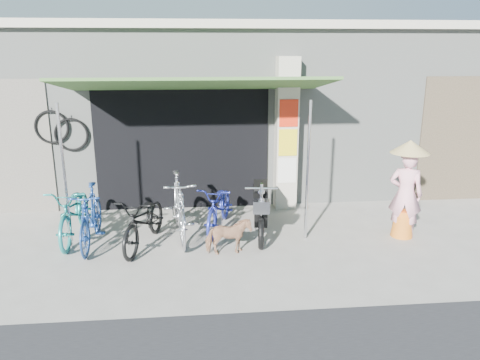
{
  "coord_description": "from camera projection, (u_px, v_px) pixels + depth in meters",
  "views": [
    {
      "loc": [
        -0.91,
        -6.56,
        3.16
      ],
      "look_at": [
        -0.2,
        1.0,
        1.0
      ],
      "focal_mm": 35.0,
      "sensor_mm": 36.0,
      "label": 1
    }
  ],
  "objects": [
    {
      "name": "ground",
      "position": [
        259.0,
        259.0,
        7.23
      ],
      "size": [
        80.0,
        80.0,
        0.0
      ],
      "primitive_type": "plane",
      "color": "#9F9990",
      "rests_on": "ground"
    },
    {
      "name": "bicycle_shop",
      "position": [
        232.0,
        103.0,
        11.6
      ],
      "size": [
        12.3,
        5.3,
        3.66
      ],
      "color": "gray",
      "rests_on": "ground"
    },
    {
      "name": "shop_pillar",
      "position": [
        286.0,
        135.0,
        9.24
      ],
      "size": [
        0.42,
        0.44,
        3.0
      ],
      "color": "#BAB29F",
      "rests_on": "ground"
    },
    {
      "name": "awning",
      "position": [
        196.0,
        86.0,
        8.02
      ],
      "size": [
        4.6,
        1.88,
        2.72
      ],
      "color": "#39602B",
      "rests_on": "ground"
    },
    {
      "name": "neighbour_right",
      "position": [
        479.0,
        139.0,
        9.8
      ],
      "size": [
        2.6,
        0.06,
        2.6
      ],
      "primitive_type": "cube",
      "color": "brown",
      "rests_on": "ground"
    },
    {
      "name": "bike_teal",
      "position": [
        75.0,
        212.0,
        7.91
      ],
      "size": [
        0.64,
        1.83,
        0.96
      ],
      "primitive_type": "imported",
      "rotation": [
        0.0,
        0.0,
        0.0
      ],
      "color": "teal",
      "rests_on": "ground"
    },
    {
      "name": "bike_blue",
      "position": [
        91.0,
        217.0,
        7.62
      ],
      "size": [
        0.49,
        1.67,
        1.0
      ],
      "primitive_type": "imported",
      "rotation": [
        0.0,
        0.0,
        0.01
      ],
      "color": "navy",
      "rests_on": "ground"
    },
    {
      "name": "bike_black",
      "position": [
        145.0,
        221.0,
        7.61
      ],
      "size": [
        1.01,
        1.78,
        0.89
      ],
      "primitive_type": "imported",
      "rotation": [
        0.0,
        0.0,
        -0.26
      ],
      "color": "black",
      "rests_on": "ground"
    },
    {
      "name": "bike_silver",
      "position": [
        179.0,
        207.0,
        7.91
      ],
      "size": [
        0.73,
        1.9,
        1.11
      ],
      "primitive_type": "imported",
      "rotation": [
        0.0,
        0.0,
        0.12
      ],
      "color": "silver",
      "rests_on": "ground"
    },
    {
      "name": "bike_navy",
      "position": [
        219.0,
        206.0,
        8.32
      ],
      "size": [
        0.99,
        1.73,
        0.86
      ],
      "primitive_type": "imported",
      "rotation": [
        0.0,
        0.0,
        -0.27
      ],
      "color": "navy",
      "rests_on": "ground"
    },
    {
      "name": "street_dog",
      "position": [
        228.0,
        236.0,
        7.33
      ],
      "size": [
        0.74,
        0.4,
        0.6
      ],
      "primitive_type": "imported",
      "rotation": [
        0.0,
        0.0,
        1.69
      ],
      "color": "tan",
      "rests_on": "ground"
    },
    {
      "name": "moped",
      "position": [
        261.0,
        207.0,
        8.16
      ],
      "size": [
        0.54,
        1.82,
        1.03
      ],
      "rotation": [
        0.0,
        0.0,
        -0.12
      ],
      "color": "black",
      "rests_on": "ground"
    },
    {
      "name": "nun",
      "position": [
        406.0,
        190.0,
        7.9
      ],
      "size": [
        0.65,
        0.64,
        1.69
      ],
      "rotation": [
        0.0,
        0.0,
        2.69
      ],
      "color": "pink",
      "rests_on": "ground"
    }
  ]
}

